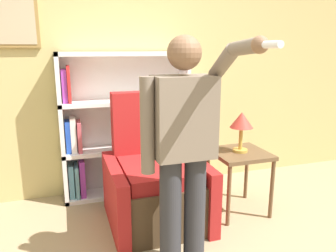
{
  "coord_description": "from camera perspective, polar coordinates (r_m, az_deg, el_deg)",
  "views": [
    {
      "loc": [
        -0.78,
        -1.44,
        1.54
      ],
      "look_at": [
        -0.05,
        0.82,
        0.97
      ],
      "focal_mm": 35.0,
      "sensor_mm": 36.0,
      "label": 1
    }
  ],
  "objects": [
    {
      "name": "table_lamp",
      "position": [
        3.06,
        12.69,
        0.58
      ],
      "size": [
        0.21,
        0.21,
        0.37
      ],
      "color": "gold",
      "rests_on": "side_table"
    },
    {
      "name": "person_standing",
      "position": [
        2.15,
        2.77,
        -3.28
      ],
      "size": [
        0.54,
        0.78,
        1.62
      ],
      "color": "#2D2D33",
      "rests_on": "ground_plane"
    },
    {
      "name": "bookcase",
      "position": [
        3.45,
        -8.77,
        -0.4
      ],
      "size": [
        1.33,
        0.28,
        1.5
      ],
      "color": "white",
      "rests_on": "ground_plane"
    },
    {
      "name": "side_table",
      "position": [
        3.16,
        12.34,
        -5.97
      ],
      "size": [
        0.5,
        0.5,
        0.6
      ],
      "color": "brown",
      "rests_on": "ground_plane"
    },
    {
      "name": "armchair",
      "position": [
        3.01,
        -2.37,
        -9.74
      ],
      "size": [
        0.84,
        0.89,
        1.14
      ],
      "color": "#4C3823",
      "rests_on": "ground_plane"
    },
    {
      "name": "wall_back",
      "position": [
        3.56,
        -5.46,
        11.19
      ],
      "size": [
        8.0,
        0.11,
        2.8
      ],
      "color": "tan",
      "rests_on": "ground_plane"
    }
  ]
}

